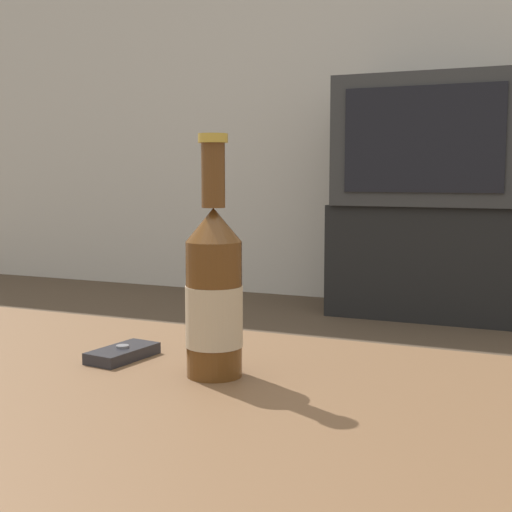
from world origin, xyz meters
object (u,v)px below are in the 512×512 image
at_px(beer_bottle, 214,292).
at_px(cell_phone, 123,353).
at_px(television, 432,142).
at_px(tv_stand, 429,261).

bearing_deg(beer_bottle, cell_phone, 171.79).
bearing_deg(beer_bottle, television, 94.98).
height_order(television, cell_phone, television).
distance_m(television, cell_phone, 2.65).
bearing_deg(cell_phone, beer_bottle, -1.06).
relative_size(beer_bottle, cell_phone, 2.77).
bearing_deg(television, tv_stand, 90.00).
bearing_deg(cell_phone, television, 99.19).
xyz_separation_m(tv_stand, cell_phone, (0.09, -2.62, 0.18)).
xyz_separation_m(beer_bottle, cell_phone, (-0.14, 0.02, -0.09)).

